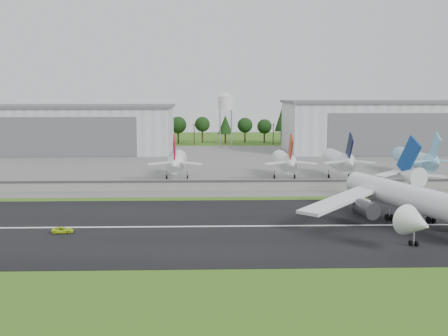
{
  "coord_description": "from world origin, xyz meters",
  "views": [
    {
      "loc": [
        -15.08,
        -110.83,
        29.61
      ],
      "look_at": [
        -10.4,
        40.0,
        9.0
      ],
      "focal_mm": 45.0,
      "sensor_mm": 36.0,
      "label": 1
    }
  ],
  "objects_px": {
    "parked_jet_red_a": "(177,162)",
    "parked_jet_red_b": "(285,162)",
    "parked_jet_skyblue": "(417,159)",
    "ground_vehicle": "(63,230)",
    "parked_jet_navy": "(340,161)",
    "main_airliner": "(411,204)"
  },
  "relations": [
    {
      "from": "parked_jet_red_a",
      "to": "parked_jet_skyblue",
      "type": "xyz_separation_m",
      "value": [
        83.83,
        5.01,
        0.01
      ]
    },
    {
      "from": "ground_vehicle",
      "to": "parked_jet_red_b",
      "type": "relative_size",
      "value": 0.15
    },
    {
      "from": "main_airliner",
      "to": "parked_jet_skyblue",
      "type": "bearing_deg",
      "value": -129.72
    },
    {
      "from": "parked_jet_red_a",
      "to": "main_airliner",
      "type": "bearing_deg",
      "value": -50.44
    },
    {
      "from": "parked_jet_red_a",
      "to": "parked_jet_navy",
      "type": "distance_m",
      "value": 55.41
    },
    {
      "from": "parked_jet_red_a",
      "to": "parked_jet_red_b",
      "type": "relative_size",
      "value": 1.0
    },
    {
      "from": "parked_jet_red_a",
      "to": "parked_jet_skyblue",
      "type": "bearing_deg",
      "value": 3.42
    },
    {
      "from": "parked_jet_red_a",
      "to": "parked_jet_skyblue",
      "type": "distance_m",
      "value": 83.98
    },
    {
      "from": "parked_jet_red_b",
      "to": "parked_jet_navy",
      "type": "xyz_separation_m",
      "value": [
        18.75,
        0.03,
        0.22
      ]
    },
    {
      "from": "parked_jet_navy",
      "to": "parked_jet_red_a",
      "type": "bearing_deg",
      "value": -179.98
    },
    {
      "from": "main_airliner",
      "to": "parked_jet_skyblue",
      "type": "xyz_separation_m",
      "value": [
        28.51,
        71.98,
        1.27
      ]
    },
    {
      "from": "main_airliner",
      "to": "ground_vehicle",
      "type": "bearing_deg",
      "value": -14.78
    },
    {
      "from": "parked_jet_red_a",
      "to": "parked_jet_red_b",
      "type": "bearing_deg",
      "value": -0.02
    },
    {
      "from": "parked_jet_navy",
      "to": "parked_jet_skyblue",
      "type": "relative_size",
      "value": 0.84
    },
    {
      "from": "main_airliner",
      "to": "parked_jet_navy",
      "type": "height_order",
      "value": "main_airliner"
    },
    {
      "from": "parked_jet_skyblue",
      "to": "parked_jet_red_a",
      "type": "bearing_deg",
      "value": -176.58
    },
    {
      "from": "parked_jet_red_b",
      "to": "parked_jet_navy",
      "type": "relative_size",
      "value": 1.0
    },
    {
      "from": "ground_vehicle",
      "to": "parked_jet_red_b",
      "type": "xyz_separation_m",
      "value": [
        56.9,
        71.36,
        5.35
      ]
    },
    {
      "from": "parked_jet_red_b",
      "to": "parked_jet_navy",
      "type": "height_order",
      "value": "parked_jet_navy"
    },
    {
      "from": "parked_jet_navy",
      "to": "parked_jet_skyblue",
      "type": "bearing_deg",
      "value": 9.96
    },
    {
      "from": "main_airliner",
      "to": "parked_jet_red_a",
      "type": "height_order",
      "value": "main_airliner"
    },
    {
      "from": "parked_jet_red_b",
      "to": "parked_jet_navy",
      "type": "bearing_deg",
      "value": 0.1
    }
  ]
}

